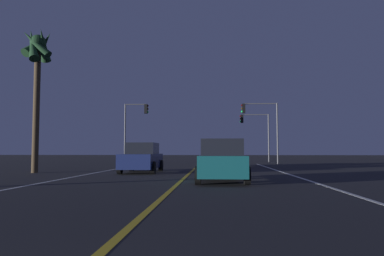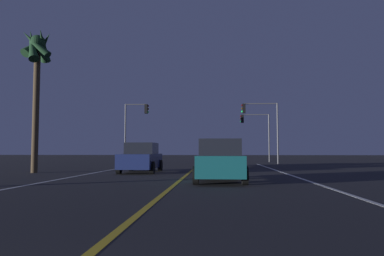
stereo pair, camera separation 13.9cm
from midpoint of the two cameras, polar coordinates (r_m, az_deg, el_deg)
lane_edge_right at (r=14.31m, az=19.71°, el=-8.43°), size 0.16×39.51×0.01m
lane_edge_left at (r=15.35m, az=-22.48°, el=-8.03°), size 0.16×39.51×0.01m
lane_center_divider at (r=13.86m, az=-2.18°, el=-8.80°), size 0.16×39.51×0.01m
car_ahead_far at (r=27.61m, az=6.01°, el=-4.51°), size 2.02×4.30×1.70m
car_oncoming at (r=20.65m, az=-7.97°, el=-4.80°), size 2.02×4.30×1.70m
car_lead_same_lane at (r=14.46m, az=4.78°, el=-5.33°), size 2.02×4.30×1.70m
traffic_light_near_right at (r=34.38m, az=11.04°, el=1.49°), size 3.47×0.36×5.77m
traffic_light_near_left at (r=34.98m, az=-8.87°, el=1.30°), size 2.38×0.36×5.80m
traffic_light_far_right at (r=39.81m, az=10.16°, el=0.28°), size 3.22×0.36×5.27m
palm_tree_left_mid at (r=22.58m, az=-23.45°, el=10.36°), size 2.04×1.99×8.42m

